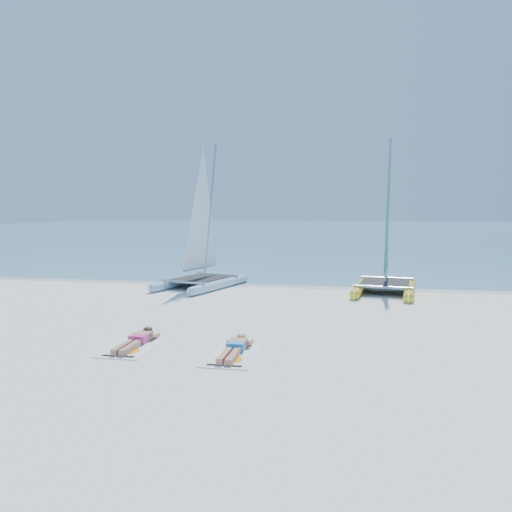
{
  "coord_description": "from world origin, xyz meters",
  "views": [
    {
      "loc": [
        2.39,
        -14.26,
        3.04
      ],
      "look_at": [
        -0.49,
        1.2,
        1.57
      ],
      "focal_mm": 35.0,
      "sensor_mm": 36.0,
      "label": 1
    }
  ],
  "objects": [
    {
      "name": "ground",
      "position": [
        0.0,
        0.0,
        0.0
      ],
      "size": [
        140.0,
        140.0,
        0.0
      ],
      "primitive_type": "plane",
      "color": "silver",
      "rests_on": "ground"
    },
    {
      "name": "sea",
      "position": [
        0.0,
        63.0,
        0.01
      ],
      "size": [
        140.0,
        115.0,
        0.01
      ],
      "primitive_type": "cube",
      "color": "#7AC2CC",
      "rests_on": "ground"
    },
    {
      "name": "wet_sand_strip",
      "position": [
        0.0,
        5.5,
        0.0
      ],
      "size": [
        140.0,
        1.4,
        0.01
      ],
      "primitive_type": "cube",
      "color": "beige",
      "rests_on": "ground"
    },
    {
      "name": "catamaran_blue",
      "position": [
        -3.25,
        4.44,
        1.75
      ],
      "size": [
        3.21,
        4.7,
        5.86
      ],
      "rotation": [
        0.0,
        0.0,
        -0.29
      ],
      "color": "#B9DEF4",
      "rests_on": "ground"
    },
    {
      "name": "catamaran_yellow",
      "position": [
        3.79,
        4.89,
        1.87
      ],
      "size": [
        2.64,
        4.77,
        5.94
      ],
      "rotation": [
        0.0,
        0.0,
        -0.13
      ],
      "color": "yellow",
      "rests_on": "ground"
    },
    {
      "name": "towel_a",
      "position": [
        -2.26,
        -4.14,
        0.01
      ],
      "size": [
        1.0,
        1.85,
        0.02
      ],
      "primitive_type": "cube",
      "color": "silver",
      "rests_on": "ground"
    },
    {
      "name": "sunbather_a",
      "position": [
        -2.26,
        -3.95,
        0.12
      ],
      "size": [
        0.37,
        1.73,
        0.26
      ],
      "color": "tan",
      "rests_on": "towel_a"
    },
    {
      "name": "towel_b",
      "position": [
        0.05,
        -4.35,
        0.01
      ],
      "size": [
        1.0,
        1.85,
        0.02
      ],
      "primitive_type": "cube",
      "color": "silver",
      "rests_on": "ground"
    },
    {
      "name": "sunbather_b",
      "position": [
        0.05,
        -4.16,
        0.12
      ],
      "size": [
        0.37,
        1.73,
        0.26
      ],
      "color": "tan",
      "rests_on": "towel_b"
    }
  ]
}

